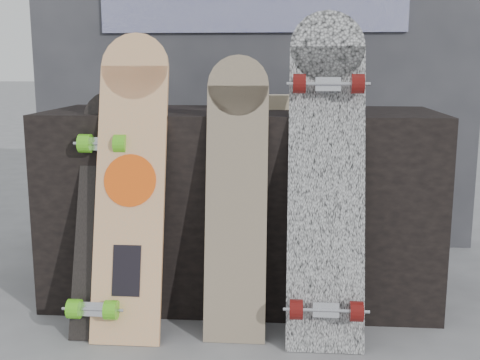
# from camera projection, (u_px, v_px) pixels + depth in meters

# --- Properties ---
(ground) EXTENTS (60.00, 60.00, 0.00)m
(ground) POSITION_uv_depth(u_px,v_px,m) (230.00, 345.00, 2.15)
(ground) COLOR slate
(ground) RESTS_ON ground
(vendor_table) EXTENTS (1.60, 0.60, 0.80)m
(vendor_table) POSITION_uv_depth(u_px,v_px,m) (241.00, 204.00, 2.56)
(vendor_table) COLOR black
(vendor_table) RESTS_ON ground
(booth) EXTENTS (2.40, 0.22, 2.20)m
(booth) POSITION_uv_depth(u_px,v_px,m) (253.00, 43.00, 3.26)
(booth) COLOR #323237
(booth) RESTS_ON ground
(merch_box_purple) EXTENTS (0.18, 0.12, 0.10)m
(merch_box_purple) POSITION_uv_depth(u_px,v_px,m) (143.00, 96.00, 2.63)
(merch_box_purple) COLOR #4E3267
(merch_box_purple) RESTS_ON vendor_table
(merch_box_small) EXTENTS (0.14, 0.14, 0.12)m
(merch_box_small) POSITION_uv_depth(u_px,v_px,m) (330.00, 95.00, 2.52)
(merch_box_small) COLOR #4E3267
(merch_box_small) RESTS_ON vendor_table
(merch_box_flat) EXTENTS (0.22, 0.10, 0.06)m
(merch_box_flat) POSITION_uv_depth(u_px,v_px,m) (291.00, 102.00, 2.56)
(merch_box_flat) COLOR #D1B78C
(merch_box_flat) RESTS_ON vendor_table
(longboard_geisha) EXTENTS (0.26, 0.33, 1.11)m
(longboard_geisha) POSITION_uv_depth(u_px,v_px,m) (131.00, 176.00, 2.21)
(longboard_geisha) COLOR tan
(longboard_geisha) RESTS_ON ground
(longboard_celtic) EXTENTS (0.22, 0.23, 1.03)m
(longboard_celtic) POSITION_uv_depth(u_px,v_px,m) (236.00, 189.00, 2.18)
(longboard_celtic) COLOR #D1B48E
(longboard_celtic) RESTS_ON ground
(longboard_cascadia) EXTENTS (0.27, 0.40, 1.19)m
(longboard_cascadia) POSITION_uv_depth(u_px,v_px,m) (326.00, 170.00, 2.15)
(longboard_cascadia) COLOR white
(longboard_cascadia) RESTS_ON ground
(skateboard_dark) EXTENTS (0.20, 0.38, 0.89)m
(skateboard_dark) POSITION_uv_depth(u_px,v_px,m) (103.00, 210.00, 2.24)
(skateboard_dark) COLOR black
(skateboard_dark) RESTS_ON ground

